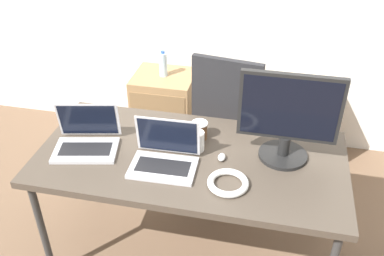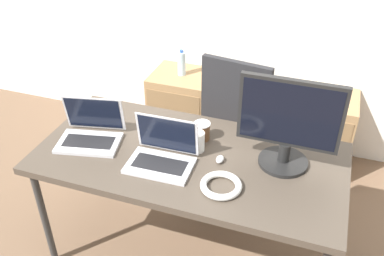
{
  "view_description": "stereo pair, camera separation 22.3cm",
  "coord_description": "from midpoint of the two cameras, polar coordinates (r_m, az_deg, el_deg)",
  "views": [
    {
      "loc": [
        0.39,
        -1.77,
        2.15
      ],
      "look_at": [
        0.0,
        0.04,
        0.91
      ],
      "focal_mm": 40.0,
      "sensor_mm": 36.0,
      "label": 1
    },
    {
      "loc": [
        0.61,
        -1.71,
        2.15
      ],
      "look_at": [
        0.0,
        0.04,
        0.91
      ],
      "focal_mm": 40.0,
      "sensor_mm": 36.0,
      "label": 2
    }
  ],
  "objects": [
    {
      "name": "ground_plane",
      "position": [
        2.81,
        2.08,
        -16.11
      ],
      "size": [
        14.0,
        14.0,
        0.0
      ],
      "primitive_type": "plane",
      "color": "brown"
    },
    {
      "name": "desk",
      "position": [
        2.31,
        2.43,
        -4.75
      ],
      "size": [
        1.64,
        0.8,
        0.76
      ],
      "color": "#473D33",
      "rests_on": "ground_plane"
    },
    {
      "name": "office_chair",
      "position": [
        3.03,
        8.79,
        -1.64
      ],
      "size": [
        0.56,
        0.59,
        1.09
      ],
      "color": "#232326",
      "rests_on": "ground_plane"
    },
    {
      "name": "cabinet_left",
      "position": [
        3.56,
        0.48,
        2.64
      ],
      "size": [
        0.48,
        0.42,
        0.62
      ],
      "color": "#99754C",
      "rests_on": "ground_plane"
    },
    {
      "name": "cabinet_right",
      "position": [
        3.42,
        18.31,
        -0.64
      ],
      "size": [
        0.48,
        0.42,
        0.62
      ],
      "color": "#99754C",
      "rests_on": "ground_plane"
    },
    {
      "name": "water_bottle",
      "position": [
        3.37,
        0.52,
        8.57
      ],
      "size": [
        0.06,
        0.06,
        0.21
      ],
      "color": "silver",
      "rests_on": "cabinet_left"
    },
    {
      "name": "laptop_left",
      "position": [
        2.41,
        -10.81,
        -0.71
      ],
      "size": [
        0.38,
        0.32,
        0.24
      ],
      "color": "silver",
      "rests_on": "desk"
    },
    {
      "name": "laptop_right",
      "position": [
        2.2,
        -1.1,
        -3.68
      ],
      "size": [
        0.34,
        0.26,
        0.24
      ],
      "color": "silver",
      "rests_on": "desk"
    },
    {
      "name": "monitor",
      "position": [
        2.16,
        15.64,
        0.36
      ],
      "size": [
        0.5,
        0.26,
        0.49
      ],
      "color": "black",
      "rests_on": "desk"
    },
    {
      "name": "mouse",
      "position": [
        2.24,
        6.58,
        -4.32
      ],
      "size": [
        0.04,
        0.06,
        0.03
      ],
      "color": "silver",
      "rests_on": "desk"
    },
    {
      "name": "coffee_cup_white",
      "position": [
        2.29,
        3.47,
        -1.91
      ],
      "size": [
        0.08,
        0.08,
        0.11
      ],
      "color": "white",
      "rests_on": "desk"
    },
    {
      "name": "coffee_cup_brown",
      "position": [
        2.38,
        4.03,
        -0.47
      ],
      "size": [
        0.09,
        0.09,
        0.1
      ],
      "color": "brown",
      "rests_on": "desk"
    },
    {
      "name": "cable_coil",
      "position": [
        2.08,
        6.98,
        -7.73
      ],
      "size": [
        0.2,
        0.2,
        0.03
      ],
      "color": "white",
      "rests_on": "desk"
    }
  ]
}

